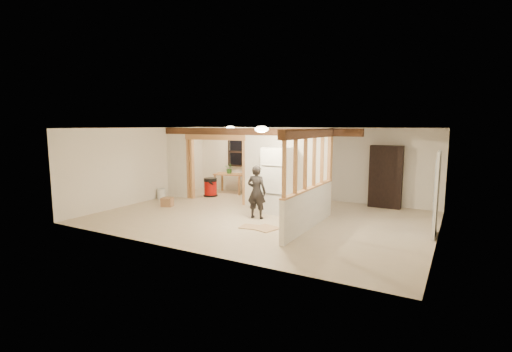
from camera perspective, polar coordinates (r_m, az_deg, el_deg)
The scene contains 30 objects.
floor at distance 10.55m, azimuth 0.71°, elevation -6.37°, with size 9.00×6.50×0.01m, color #BFAA8E.
ceiling at distance 10.22m, azimuth 0.73°, elevation 7.37°, with size 9.00×6.50×0.01m, color white.
wall_back at distance 13.24m, azimuth 7.47°, elevation 2.00°, with size 9.00×0.01×2.50m, color beige.
wall_front at distance 7.65m, azimuth -11.02°, elevation -2.35°, with size 9.00×0.01×2.50m, color beige.
wall_left at distance 13.06m, azimuth -16.90°, elevation 1.64°, with size 0.01×6.50×2.50m, color beige.
wall_right at distance 9.09m, azimuth 26.51°, elevation -1.43°, with size 0.01×6.50×2.50m, color beige.
partition_left_stub at distance 13.61m, azimuth -11.94°, elevation 2.05°, with size 0.90×0.12×2.50m, color white.
partition_center at distance 11.29m, azimuth 4.53°, elevation 1.03°, with size 2.80×0.12×2.50m, color white.
doorway_frame at distance 12.61m, azimuth -6.27°, elevation 1.04°, with size 2.46×0.14×2.20m, color tan.
header_beam_back at distance 11.76m, azimuth -0.76°, elevation 6.85°, with size 7.00×0.18×0.22m, color #52301C.
header_beam_right at distance 9.19m, azimuth 8.37°, elevation 6.49°, with size 0.18×3.30×0.22m, color #52301C.
pony_wall at distance 9.42m, azimuth 8.14°, elevation -5.02°, with size 0.12×3.20×1.00m, color white.
stud_partition at distance 9.23m, azimuth 8.28°, elevation 2.02°, with size 0.14×3.20×1.32m, color tan.
window_back at distance 14.31m, azimuth -2.35°, elevation 3.70°, with size 1.12×0.10×1.10m, color black.
french_door at distance 9.52m, azimuth 26.06°, elevation -2.54°, with size 0.12×0.86×2.00m, color white.
ceiling_dome_main at distance 9.64m, azimuth 0.88°, elevation 7.22°, with size 0.36×0.36×0.16m, color #FFEABF.
ceiling_dome_util at distance 13.48m, azimuth -3.97°, elevation 7.39°, with size 0.32×0.32×0.14m, color #FFEABF.
hanging_bulb at distance 12.63m, azimuth -3.79°, elevation 6.00°, with size 0.07×0.07×0.07m, color #FFD88C.
refrigerator at distance 10.92m, azimuth 3.48°, elevation -0.65°, with size 0.80×0.78×1.95m, color silver.
woman at distance 10.26m, azimuth 0.09°, elevation -2.47°, with size 0.55×0.36×1.49m, color #282525.
work_table at distance 14.21m, azimuth -3.96°, elevation -1.11°, with size 1.19×0.60×0.75m, color tan.
potted_plant at distance 14.11m, azimuth -4.08°, elevation 1.17°, with size 0.35×0.30×0.39m, color #296627.
shop_vac at distance 13.60m, azimuth -7.02°, elevation -1.71°, with size 0.52×0.52×0.68m, color #9F0D08.
bookshelf at distance 12.28m, azimuth 19.33°, elevation -0.12°, with size 0.98×0.33×1.95m, color black.
bucket at distance 13.51m, azimuth -14.35°, elevation -2.65°, with size 0.28×0.28×0.36m, color white.
box_util_a at distance 13.11m, azimuth 0.86°, elevation -2.82°, with size 0.37×0.32×0.32m, color #976C49.
box_util_b at distance 13.90m, azimuth -11.25°, elevation -2.45°, with size 0.29×0.29×0.27m, color #976C49.
box_front at distance 12.21m, azimuth -13.51°, elevation -3.92°, with size 0.34×0.28×0.28m, color #976C49.
floor_panel_near at distance 9.41m, azimuth 1.46°, elevation -8.03°, with size 0.58×0.58×0.02m, color tan.
floor_panel_far at distance 9.53m, azimuth -0.71°, elevation -7.84°, with size 0.55×0.44×0.02m, color tan.
Camera 1 is at (4.89, -8.98, 2.59)m, focal length 26.00 mm.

